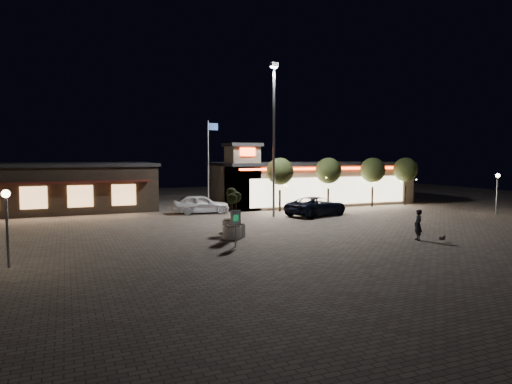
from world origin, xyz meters
name	(u,v)px	position (x,y,z in m)	size (l,w,h in m)	color
ground	(298,234)	(0.00, 0.00, 0.00)	(90.00, 90.00, 0.00)	#70665B
retail_building	(308,182)	(9.51, 15.82, 2.21)	(20.40, 8.40, 6.10)	gray
restaurant_building	(61,186)	(-14.00, 19.97, 2.16)	(16.40, 11.00, 4.30)	#382D23
floodlight_pole	(274,130)	(2.00, 8.00, 7.02)	(0.60, 0.40, 12.38)	gray
flagpole	(209,158)	(-1.90, 13.00, 4.74)	(0.95, 0.10, 8.00)	white
lamp_post_east	(497,186)	(20.00, 2.00, 2.46)	(0.36, 0.36, 3.48)	gray
lamp_post_south	(7,213)	(-16.00, -3.00, 2.46)	(0.36, 0.36, 3.48)	gray
string_tree_a	(280,172)	(4.00, 11.00, 3.56)	(2.42, 2.42, 4.79)	#332319
string_tree_b	(328,171)	(9.00, 11.00, 3.56)	(2.42, 2.42, 4.79)	#332319
string_tree_c	(373,170)	(14.00, 11.00, 3.56)	(2.42, 2.42, 4.79)	#332319
string_tree_d	(406,170)	(18.00, 11.00, 3.56)	(2.42, 2.42, 4.79)	#332319
pickup_truck	(317,206)	(5.60, 7.27, 0.79)	(2.62, 5.69, 1.58)	black
white_sedan	(201,204)	(-2.90, 12.23, 0.82)	(1.93, 4.79, 1.63)	white
pedestrian	(418,225)	(5.45, -4.73, 0.91)	(0.66, 0.44, 1.82)	black
dog	(443,238)	(6.42, -5.69, 0.25)	(0.47, 0.22, 0.25)	#59514C
planter_left	(236,223)	(-3.99, 0.53, 0.86)	(1.13, 1.13, 2.77)	silver
planter_mid	(232,225)	(-4.45, -0.02, 0.84)	(1.11, 1.11, 2.72)	silver
planter_right	(231,218)	(-3.72, 2.16, 0.90)	(1.18, 1.18, 2.90)	silver
valet_sign	(236,221)	(-5.04, -2.24, 1.39)	(0.65, 0.23, 1.99)	gray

